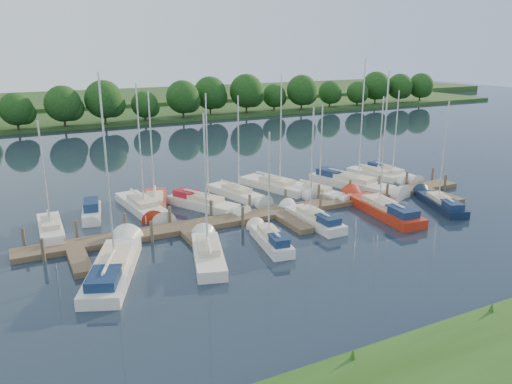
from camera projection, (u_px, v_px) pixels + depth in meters
name	position (u px, v px, depth m)	size (l,w,h in m)	color
ground	(331.00, 248.00, 34.70)	(260.00, 260.00, 0.00)	#192533
dock	(279.00, 215.00, 40.88)	(40.00, 6.00, 0.40)	brown
mooring_pilings	(273.00, 206.00, 41.73)	(38.24, 2.84, 2.00)	#473D33
far_shore	(111.00, 114.00, 98.69)	(180.00, 30.00, 0.60)	#234119
distant_hill	(90.00, 100.00, 119.93)	(220.00, 40.00, 1.40)	#365726
treeline	(126.00, 101.00, 86.70)	(146.29, 9.88, 7.84)	#38281C
sailboat_n_0	(51.00, 230.00, 37.26)	(1.79, 6.88, 8.92)	silver
motorboat	(92.00, 212.00, 40.98)	(2.18, 5.09, 1.67)	silver
sailboat_n_2	(143.00, 208.00, 42.34)	(2.90, 8.84, 11.11)	silver
sailboat_n_3	(155.00, 204.00, 43.31)	(3.87, 8.17, 10.33)	#B52510
sailboat_n_4	(205.00, 205.00, 42.92)	(4.99, 7.66, 10.28)	silver
sailboat_n_5	(237.00, 194.00, 46.13)	(3.33, 7.66, 9.67)	silver
sailboat_n_6	(278.00, 187.00, 48.44)	(4.49, 8.93, 11.38)	silver
sailboat_n_7	(317.00, 193.00, 46.61)	(3.23, 6.89, 8.79)	silver
sailboat_n_8	(354.00, 184.00, 49.13)	(5.01, 10.22, 12.93)	silver
sailboat_n_9	(376.00, 175.00, 52.84)	(3.24, 7.01, 8.89)	silver
sailboat_n_10	(390.00, 173.00, 53.44)	(1.94, 7.42, 9.43)	silver
sailboat_s_0	(114.00, 268.00, 30.85)	(5.37, 9.85, 12.57)	silver
sailboat_s_1	(208.00, 255.00, 32.93)	(3.64, 7.75, 10.02)	silver
sailboat_s_2	(271.00, 240.00, 35.17)	(2.33, 6.43, 8.41)	silver
sailboat_s_3	(313.00, 220.00, 39.38)	(1.83, 7.33, 9.50)	silver
sailboat_s_4	(382.00, 210.00, 41.68)	(3.07, 9.62, 12.11)	#B52510
sailboat_s_5	(440.00, 204.00, 43.33)	(3.82, 7.36, 9.45)	#0F1B33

